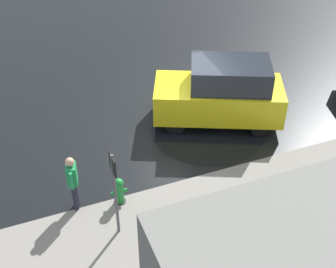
{
  "coord_description": "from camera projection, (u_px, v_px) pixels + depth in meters",
  "views": [
    {
      "loc": [
        4.75,
        11.1,
        8.68
      ],
      "look_at": [
        1.03,
        1.59,
        0.9
      ],
      "focal_mm": 50.0,
      "sensor_mm": 36.0,
      "label": 1
    }
  ],
  "objects": [
    {
      "name": "sign_post",
      "position": [
        114.0,
        184.0,
        10.27
      ],
      "size": [
        0.07,
        0.44,
        2.4
      ],
      "color": "#4C4C51",
      "rests_on": "ground"
    },
    {
      "name": "metal_railing",
      "position": [
        296.0,
        223.0,
        10.5
      ],
      "size": [
        7.18,
        0.04,
        1.05
      ],
      "color": "#B7BABF",
      "rests_on": "ground"
    },
    {
      "name": "fire_hydrant",
      "position": [
        119.0,
        191.0,
        11.76
      ],
      "size": [
        0.42,
        0.31,
        0.8
      ],
      "color": "#197A2D",
      "rests_on": "ground"
    },
    {
      "name": "kerb_strip",
      "position": [
        244.0,
        211.0,
        11.73
      ],
      "size": [
        24.0,
        3.2,
        0.04
      ],
      "primitive_type": "cube",
      "color": "gray",
      "rests_on": "ground"
    },
    {
      "name": "pedestrian",
      "position": [
        73.0,
        179.0,
        11.3
      ],
      "size": [
        0.31,
        0.56,
        1.62
      ],
      "color": "#1E8C4C",
      "rests_on": "ground"
    },
    {
      "name": "puddle_patch",
      "position": [
        208.0,
        129.0,
        14.51
      ],
      "size": [
        3.53,
        3.53,
        0.01
      ],
      "primitive_type": "cylinder",
      "color": "black",
      "rests_on": "ground"
    },
    {
      "name": "moving_hatchback",
      "position": [
        221.0,
        93.0,
        14.27
      ],
      "size": [
        4.25,
        3.14,
        2.06
      ],
      "color": "yellow",
      "rests_on": "ground"
    },
    {
      "name": "ground_plane",
      "position": [
        180.0,
        121.0,
        14.85
      ],
      "size": [
        60.0,
        60.0,
        0.0
      ],
      "primitive_type": "plane",
      "color": "black"
    }
  ]
}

